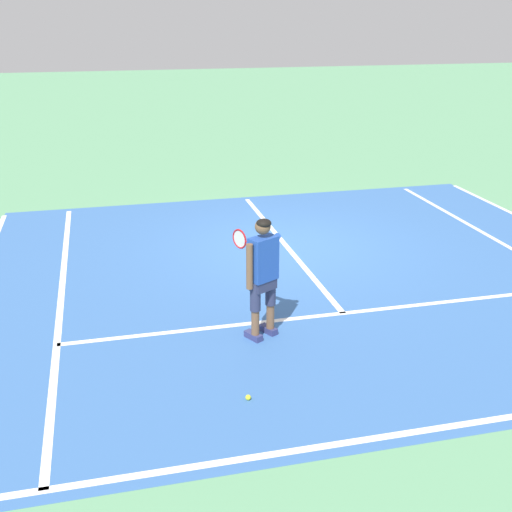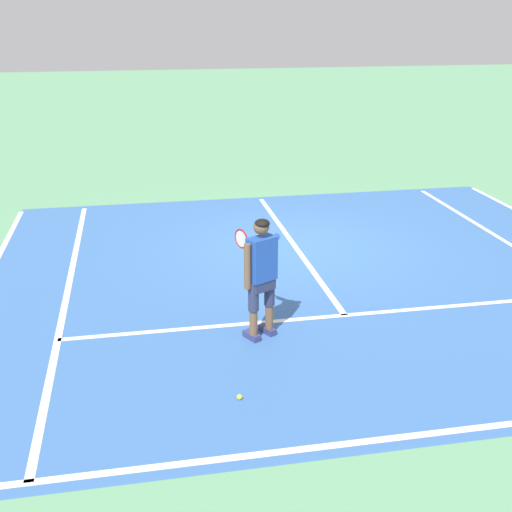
% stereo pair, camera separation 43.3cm
% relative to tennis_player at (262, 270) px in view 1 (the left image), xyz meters
% --- Properties ---
extents(ground_plane, '(80.00, 80.00, 0.00)m').
position_rel_tennis_player_xyz_m(ground_plane, '(1.35, 3.42, -0.99)').
color(ground_plane, '#609E70').
extents(court_inner_surface, '(10.98, 9.72, 0.00)m').
position_rel_tennis_player_xyz_m(court_inner_surface, '(1.35, 2.14, -0.99)').
color(court_inner_surface, '#3866A8').
rests_on(court_inner_surface, ground).
extents(line_baseline, '(10.98, 0.10, 0.01)m').
position_rel_tennis_player_xyz_m(line_baseline, '(1.35, -2.52, -0.99)').
color(line_baseline, white).
rests_on(line_baseline, ground).
extents(line_service, '(8.23, 0.10, 0.01)m').
position_rel_tennis_player_xyz_m(line_service, '(1.35, 0.40, -0.99)').
color(line_service, white).
rests_on(line_service, ground).
extents(line_centre_service, '(0.10, 6.40, 0.01)m').
position_rel_tennis_player_xyz_m(line_centre_service, '(1.35, 3.60, -0.99)').
color(line_centre_service, white).
rests_on(line_centre_service, ground).
extents(line_singles_left, '(0.10, 9.32, 0.01)m').
position_rel_tennis_player_xyz_m(line_singles_left, '(-2.76, 2.14, -0.99)').
color(line_singles_left, white).
rests_on(line_singles_left, ground).
extents(tennis_player, '(0.55, 1.23, 1.71)m').
position_rel_tennis_player_xyz_m(tennis_player, '(0.00, 0.00, 0.00)').
color(tennis_player, navy).
rests_on(tennis_player, ground).
extents(tennis_ball_near_feet, '(0.07, 0.07, 0.07)m').
position_rel_tennis_player_xyz_m(tennis_ball_near_feet, '(-0.54, -1.50, -0.96)').
color(tennis_ball_near_feet, '#CCE02D').
rests_on(tennis_ball_near_feet, ground).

